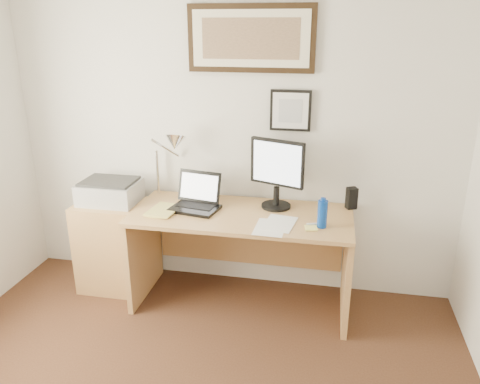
% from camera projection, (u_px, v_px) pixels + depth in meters
% --- Properties ---
extents(wall_back, '(3.50, 0.02, 2.50)m').
position_uv_depth(wall_back, '(231.00, 134.00, 3.60)').
color(wall_back, silver).
rests_on(wall_back, ground).
extents(side_cabinet, '(0.50, 0.40, 0.73)m').
position_uv_depth(side_cabinet, '(113.00, 245.00, 3.77)').
color(side_cabinet, '#AC7D48').
rests_on(side_cabinet, floor).
extents(water_bottle, '(0.07, 0.07, 0.19)m').
position_uv_depth(water_bottle, '(322.00, 214.00, 3.14)').
color(water_bottle, '#0C399D').
rests_on(water_bottle, desk).
extents(bottle_cap, '(0.03, 0.03, 0.02)m').
position_uv_depth(bottle_cap, '(323.00, 199.00, 3.10)').
color(bottle_cap, '#0C399D').
rests_on(bottle_cap, water_bottle).
extents(speaker, '(0.09, 0.09, 0.16)m').
position_uv_depth(speaker, '(352.00, 198.00, 3.47)').
color(speaker, black).
rests_on(speaker, desk).
extents(paper_sheet_a, '(0.21, 0.30, 0.00)m').
position_uv_depth(paper_sheet_a, '(270.00, 227.00, 3.16)').
color(paper_sheet_a, white).
rests_on(paper_sheet_a, desk).
extents(paper_sheet_b, '(0.24, 0.32, 0.00)m').
position_uv_depth(paper_sheet_b, '(279.00, 223.00, 3.22)').
color(paper_sheet_b, white).
rests_on(paper_sheet_b, desk).
extents(sticky_pad, '(0.10, 0.10, 0.01)m').
position_uv_depth(sticky_pad, '(311.00, 228.00, 3.14)').
color(sticky_pad, '#FFFA78').
rests_on(sticky_pad, desk).
extents(marker_pen, '(0.14, 0.06, 0.02)m').
position_uv_depth(marker_pen, '(316.00, 224.00, 3.20)').
color(marker_pen, white).
rests_on(marker_pen, desk).
extents(book, '(0.23, 0.29, 0.02)m').
position_uv_depth(book, '(152.00, 209.00, 3.45)').
color(book, '#CEC161').
rests_on(book, desk).
extents(desk, '(1.60, 0.70, 0.75)m').
position_uv_depth(desk, '(243.00, 238.00, 3.56)').
color(desk, '#AC7D48').
rests_on(desk, floor).
extents(laptop, '(0.38, 0.35, 0.26)m').
position_uv_depth(laptop, '(196.00, 201.00, 3.48)').
color(laptop, black).
rests_on(laptop, desk).
extents(lcd_monitor, '(0.41, 0.22, 0.52)m').
position_uv_depth(lcd_monitor, '(277.00, 171.00, 3.41)').
color(lcd_monitor, black).
rests_on(lcd_monitor, desk).
extents(printer, '(0.44, 0.34, 0.18)m').
position_uv_depth(printer, '(110.00, 191.00, 3.65)').
color(printer, '#A6A6A8').
rests_on(printer, side_cabinet).
extents(desk_lamp, '(0.29, 0.27, 0.53)m').
position_uv_depth(desk_lamp, '(173.00, 145.00, 3.52)').
color(desk_lamp, silver).
rests_on(desk_lamp, desk).
extents(picture_large, '(0.92, 0.04, 0.47)m').
position_uv_depth(picture_large, '(251.00, 39.00, 3.31)').
color(picture_large, black).
rests_on(picture_large, wall_back).
extents(picture_small, '(0.30, 0.03, 0.30)m').
position_uv_depth(picture_small, '(290.00, 111.00, 3.42)').
color(picture_small, black).
rests_on(picture_small, wall_back).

